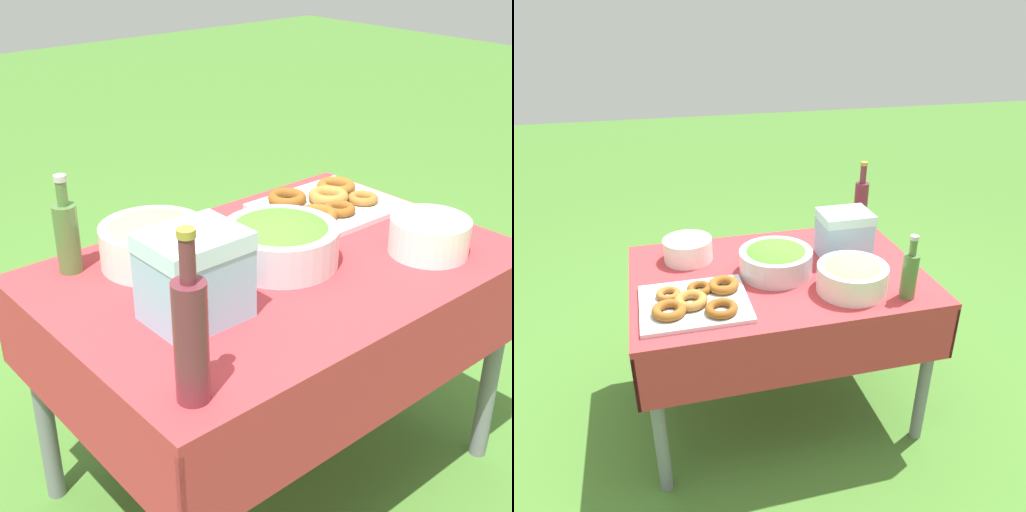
# 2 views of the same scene
# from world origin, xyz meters

# --- Properties ---
(ground_plane) EXTENTS (14.00, 14.00, 0.00)m
(ground_plane) POSITION_xyz_m (0.00, 0.00, 0.00)
(ground_plane) COLOR #477A2D
(picnic_table) EXTENTS (1.18, 0.80, 0.70)m
(picnic_table) POSITION_xyz_m (0.00, 0.00, 0.59)
(picnic_table) COLOR #B73338
(picnic_table) RESTS_ON ground_plane
(salad_bowl) EXTENTS (0.30, 0.30, 0.12)m
(salad_bowl) POSITION_xyz_m (-0.01, -0.00, 0.76)
(salad_bowl) COLOR silver
(salad_bowl) RESTS_ON picnic_table
(pasta_bowl) EXTENTS (0.27, 0.27, 0.12)m
(pasta_bowl) POSITION_xyz_m (0.24, -0.20, 0.76)
(pasta_bowl) COLOR white
(pasta_bowl) RESTS_ON picnic_table
(donut_platter) EXTENTS (0.39, 0.34, 0.05)m
(donut_platter) POSITION_xyz_m (-0.35, -0.17, 0.72)
(donut_platter) COLOR silver
(donut_platter) RESTS_ON picnic_table
(plate_stack) EXTENTS (0.21, 0.21, 0.10)m
(plate_stack) POSITION_xyz_m (-0.34, 0.21, 0.74)
(plate_stack) COLOR white
(plate_stack) RESTS_ON picnic_table
(olive_oil_bottle) EXTENTS (0.06, 0.06, 0.25)m
(olive_oil_bottle) POSITION_xyz_m (0.42, -0.30, 0.79)
(olive_oil_bottle) COLOR #4C7238
(olive_oil_bottle) RESTS_ON picnic_table
(wine_bottle) EXTENTS (0.06, 0.06, 0.34)m
(wine_bottle) POSITION_xyz_m (0.49, 0.31, 0.83)
(wine_bottle) COLOR maroon
(wine_bottle) RESTS_ON picnic_table
(cooler_box) EXTENTS (0.21, 0.17, 0.20)m
(cooler_box) POSITION_xyz_m (0.31, 0.08, 0.80)
(cooler_box) COLOR #8CC6E5
(cooler_box) RESTS_ON picnic_table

